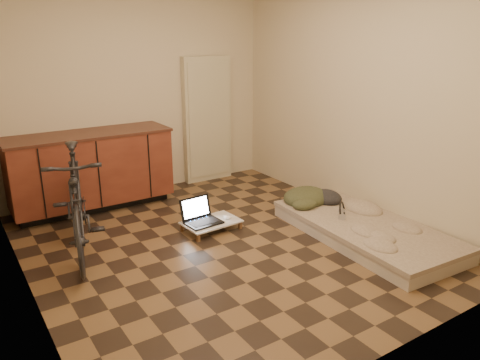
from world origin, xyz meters
TOP-DOWN VIEW (x-y plane):
  - room_shell at (0.00, 0.00)m, footprint 3.50×4.00m
  - cabinets at (-0.75, 1.70)m, footprint 1.84×0.62m
  - appliance_panel at (0.95, 1.94)m, footprint 0.70×0.10m
  - bicycle at (-1.20, 0.61)m, footprint 0.92×1.79m
  - futon at (1.30, -0.66)m, footprint 1.04×1.99m
  - clothing_pile at (1.26, 0.11)m, footprint 0.60×0.51m
  - headphones at (1.21, -0.42)m, footprint 0.29×0.28m
  - lap_desk at (0.09, 0.37)m, footprint 0.61×0.41m
  - laptop at (-0.01, 0.41)m, footprint 0.38×0.34m
  - mouse at (0.27, 0.34)m, footprint 0.09×0.12m

SIDE VIEW (x-z plane):
  - futon at x=1.30m, z-range 0.00..0.17m
  - lap_desk at x=0.09m, z-range 0.04..0.13m
  - mouse at x=0.27m, z-range 0.10..0.13m
  - laptop at x=-0.01m, z-range 0.03..0.27m
  - headphones at x=1.21m, z-range 0.17..0.31m
  - clothing_pile at x=1.26m, z-range 0.17..0.40m
  - cabinets at x=-0.75m, z-range 0.01..0.92m
  - bicycle at x=-1.20m, z-range 0.00..1.11m
  - appliance_panel at x=0.95m, z-range 0.00..1.70m
  - room_shell at x=0.00m, z-range 0.00..2.60m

